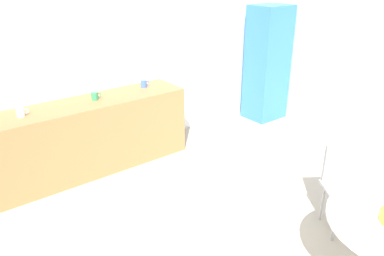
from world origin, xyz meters
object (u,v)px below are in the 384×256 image
(chair_gray, at_px, (345,178))
(mug_green, at_px, (144,84))
(mug_white, at_px, (21,112))
(mug_red, at_px, (95,96))
(locker_cabinet, at_px, (267,64))

(chair_gray, xyz_separation_m, mug_green, (-0.62, 2.65, 0.43))
(mug_white, xyz_separation_m, mug_red, (0.87, 0.02, 0.00))
(locker_cabinet, xyz_separation_m, chair_gray, (-1.60, -2.47, -0.40))
(mug_green, height_order, mug_red, same)
(chair_gray, xyz_separation_m, mug_red, (-1.36, 2.57, 0.43))
(mug_white, bearing_deg, chair_gray, -48.93)
(mug_white, distance_m, mug_green, 1.60)
(mug_green, xyz_separation_m, mug_red, (-0.73, -0.08, 0.00))
(locker_cabinet, distance_m, chair_gray, 2.97)
(mug_white, bearing_deg, mug_red, 1.53)
(chair_gray, bearing_deg, locker_cabinet, 57.10)
(mug_red, bearing_deg, chair_gray, -62.18)
(locker_cabinet, height_order, mug_white, locker_cabinet)
(locker_cabinet, distance_m, mug_green, 2.23)
(mug_white, relative_size, mug_green, 1.00)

